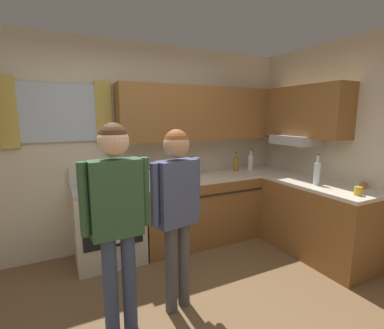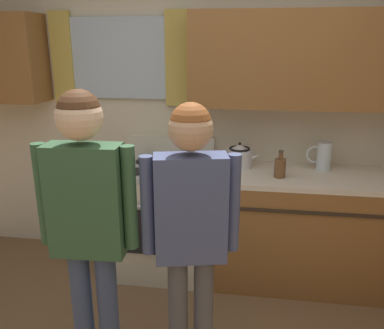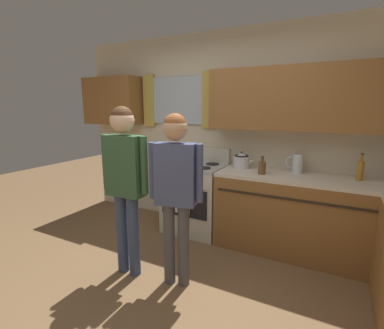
# 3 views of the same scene
# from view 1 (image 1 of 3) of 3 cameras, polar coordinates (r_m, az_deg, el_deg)

# --- Properties ---
(back_wall_unit) EXTENTS (4.60, 0.42, 2.60)m
(back_wall_unit) POSITION_cam_1_polar(r_m,az_deg,el_deg) (3.63, -11.63, 6.07)
(back_wall_unit) COLOR beige
(back_wall_unit) RESTS_ON ground
(right_wall_unit) EXTENTS (0.52, 4.05, 2.60)m
(right_wall_unit) POSITION_cam_1_polar(r_m,az_deg,el_deg) (3.62, 33.84, 3.37)
(right_wall_unit) COLOR beige
(right_wall_unit) RESTS_ON ground
(kitchen_counter_run) EXTENTS (2.23, 1.97, 0.90)m
(kitchen_counter_run) POSITION_cam_1_polar(r_m,az_deg,el_deg) (3.89, 12.19, -9.11)
(kitchen_counter_run) COLOR brown
(kitchen_counter_run) RESTS_ON ground
(stove_oven) EXTENTS (0.75, 0.67, 1.10)m
(stove_oven) POSITION_cam_1_polar(r_m,az_deg,el_deg) (3.49, -16.65, -11.21)
(stove_oven) COLOR beige
(stove_oven) RESTS_ON ground
(bottle_milk_white) EXTENTS (0.08, 0.08, 0.31)m
(bottle_milk_white) POSITION_cam_1_polar(r_m,az_deg,el_deg) (4.27, 11.84, 0.51)
(bottle_milk_white) COLOR white
(bottle_milk_white) RESTS_ON kitchen_counter_run
(bottle_squat_brown) EXTENTS (0.08, 0.08, 0.21)m
(bottle_squat_brown) POSITION_cam_1_polar(r_m,az_deg,el_deg) (3.50, -2.24, -2.02)
(bottle_squat_brown) COLOR brown
(bottle_squat_brown) RESTS_ON kitchen_counter_run
(bottle_oil_amber) EXTENTS (0.06, 0.06, 0.29)m
(bottle_oil_amber) POSITION_cam_1_polar(r_m,az_deg,el_deg) (4.13, 8.91, 0.14)
(bottle_oil_amber) COLOR #B27223
(bottle_oil_amber) RESTS_ON kitchen_counter_run
(bottle_tall_clear) EXTENTS (0.07, 0.07, 0.37)m
(bottle_tall_clear) POSITION_cam_1_polar(r_m,az_deg,el_deg) (3.57, 24.08, -1.60)
(bottle_tall_clear) COLOR silver
(bottle_tall_clear) RESTS_ON kitchen_counter_run
(mug_mustard_yellow) EXTENTS (0.12, 0.08, 0.09)m
(mug_mustard_yellow) POSITION_cam_1_polar(r_m,az_deg,el_deg) (3.32, 30.76, -4.64)
(mug_mustard_yellow) COLOR gold
(mug_mustard_yellow) RESTS_ON kitchen_counter_run
(cup_terracotta) EXTENTS (0.11, 0.07, 0.08)m
(cup_terracotta) POSITION_cam_1_polar(r_m,az_deg,el_deg) (3.64, 31.49, -3.63)
(cup_terracotta) COLOR #B76642
(cup_terracotta) RESTS_ON kitchen_counter_run
(stovetop_kettle) EXTENTS (0.27, 0.20, 0.21)m
(stovetop_kettle) POSITION_cam_1_polar(r_m,az_deg,el_deg) (3.57, -8.01, -1.58)
(stovetop_kettle) COLOR silver
(stovetop_kettle) RESTS_ON kitchen_counter_run
(water_pitcher) EXTENTS (0.19, 0.11, 0.22)m
(water_pitcher) POSITION_cam_1_polar(r_m,az_deg,el_deg) (3.85, 0.97, -0.43)
(water_pitcher) COLOR silver
(water_pitcher) RESTS_ON kitchen_counter_run
(adult_left) EXTENTS (0.51, 0.22, 1.65)m
(adult_left) POSITION_cam_1_polar(r_m,az_deg,el_deg) (2.15, -15.15, -8.26)
(adult_left) COLOR #38476B
(adult_left) RESTS_ON ground
(adult_in_plaid) EXTENTS (0.49, 0.23, 1.59)m
(adult_in_plaid) POSITION_cam_1_polar(r_m,az_deg,el_deg) (2.37, -3.11, -7.18)
(adult_in_plaid) COLOR #4C4C51
(adult_in_plaid) RESTS_ON ground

